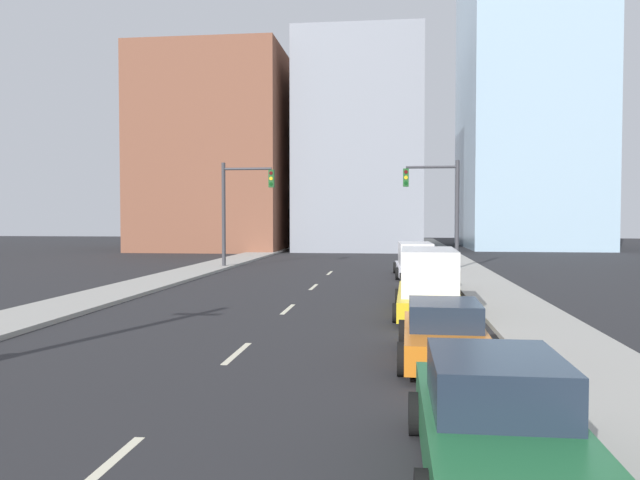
% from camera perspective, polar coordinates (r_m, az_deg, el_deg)
% --- Properties ---
extents(sidewalk_left, '(2.76, 92.48, 0.15)m').
position_cam_1_polar(sidewalk_left, '(46.67, -7.65, -1.81)').
color(sidewalk_left, '#9E9B93').
rests_on(sidewalk_left, ground).
extents(sidewalk_right, '(2.76, 92.48, 0.15)m').
position_cam_1_polar(sidewalk_right, '(45.39, 12.10, -1.94)').
color(sidewalk_right, '#9E9B93').
rests_on(sidewalk_right, ground).
extents(lane_stripe_at_9m, '(0.16, 2.40, 0.01)m').
position_cam_1_polar(lane_stripe_at_9m, '(9.00, -19.30, -19.23)').
color(lane_stripe_at_9m, beige).
rests_on(lane_stripe_at_9m, ground).
extents(lane_stripe_at_16m, '(0.16, 2.40, 0.01)m').
position_cam_1_polar(lane_stripe_at_16m, '(15.27, -7.59, -10.21)').
color(lane_stripe_at_16m, beige).
rests_on(lane_stripe_at_16m, ground).
extents(lane_stripe_at_23m, '(0.16, 2.40, 0.01)m').
position_cam_1_polar(lane_stripe_at_23m, '(22.17, -2.95, -6.33)').
color(lane_stripe_at_23m, beige).
rests_on(lane_stripe_at_23m, ground).
extents(lane_stripe_at_30m, '(0.16, 2.40, 0.01)m').
position_cam_1_polar(lane_stripe_at_30m, '(29.07, -0.60, -4.31)').
color(lane_stripe_at_30m, beige).
rests_on(lane_stripe_at_30m, ground).
extents(lane_stripe_at_37m, '(0.16, 2.40, 0.01)m').
position_cam_1_polar(lane_stripe_at_37m, '(36.26, 0.89, -3.03)').
color(lane_stripe_at_37m, beige).
rests_on(lane_stripe_at_37m, ground).
extents(building_brick_left, '(14.00, 16.00, 19.22)m').
position_cam_1_polar(building_brick_left, '(64.43, -9.12, 7.76)').
color(building_brick_left, brown).
rests_on(building_brick_left, ground).
extents(building_office_center, '(12.00, 20.00, 20.58)m').
position_cam_1_polar(building_office_center, '(66.13, 3.86, 8.22)').
color(building_office_center, gray).
rests_on(building_office_center, ground).
extents(building_glass_right, '(13.00, 20.00, 33.40)m').
position_cam_1_polar(building_glass_right, '(72.31, 18.31, 12.73)').
color(building_glass_right, '#99B7CC').
rests_on(building_glass_right, ground).
extents(traffic_signal_left, '(3.39, 0.35, 6.69)m').
position_cam_1_polar(traffic_signal_left, '(39.86, -7.60, 3.51)').
color(traffic_signal_left, '#38383D').
rests_on(traffic_signal_left, ground).
extents(traffic_signal_right, '(3.39, 0.35, 6.69)m').
position_cam_1_polar(traffic_signal_right, '(38.72, 11.16, 3.53)').
color(traffic_signal_right, '#38383D').
rests_on(traffic_signal_right, ground).
extents(sedan_green, '(2.10, 4.65, 1.55)m').
position_cam_1_polar(sedan_green, '(8.38, 15.76, -15.76)').
color(sedan_green, '#1E6033').
rests_on(sedan_green, ground).
extents(sedan_orange, '(2.12, 4.49, 1.37)m').
position_cam_1_polar(sedan_orange, '(14.42, 11.28, -8.41)').
color(sedan_orange, orange).
rests_on(sedan_orange, ground).
extents(box_truck_yellow, '(2.38, 6.38, 2.20)m').
position_cam_1_polar(box_truck_yellow, '(21.16, 9.87, -3.97)').
color(box_truck_yellow, gold).
rests_on(box_truck_yellow, ground).
extents(sedan_tan, '(2.26, 4.77, 1.51)m').
position_cam_1_polar(sedan_tan, '(27.66, 9.65, -3.24)').
color(sedan_tan, tan).
rests_on(sedan_tan, ground).
extents(box_truck_silver, '(2.37, 6.06, 1.87)m').
position_cam_1_polar(box_truck_silver, '(34.34, 8.68, -1.86)').
color(box_truck_silver, '#B2B2BC').
rests_on(box_truck_silver, ground).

